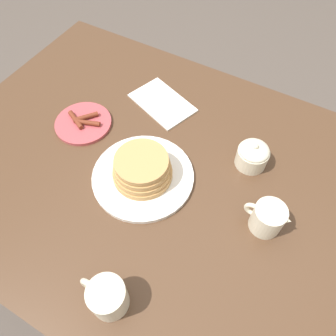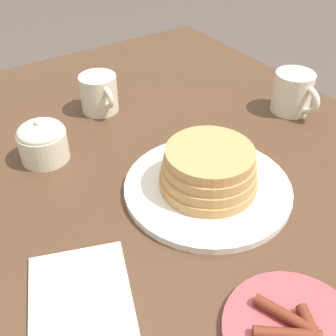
{
  "view_description": "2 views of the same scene",
  "coord_description": "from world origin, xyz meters",
  "px_view_note": "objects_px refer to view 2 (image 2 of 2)",
  "views": [
    {
      "loc": [
        -0.27,
        0.41,
        1.47
      ],
      "look_at": [
        -0.04,
        -0.0,
        0.77
      ],
      "focal_mm": 35.0,
      "sensor_mm": 36.0,
      "label": 1
    },
    {
      "loc": [
        0.4,
        -0.3,
        1.19
      ],
      "look_at": [
        -0.04,
        -0.0,
        0.77
      ],
      "focal_mm": 45.0,
      "sensor_mm": 36.0,
      "label": 2
    }
  ],
  "objects_px": {
    "pancake_plate": "(208,176)",
    "side_plate_bacon": "(295,332)",
    "creamer_pitcher": "(99,92)",
    "napkin": "(82,313)",
    "coffee_mug": "(293,92)",
    "sugar_bowl": "(43,141)"
  },
  "relations": [
    {
      "from": "creamer_pitcher",
      "to": "napkin",
      "type": "bearing_deg",
      "value": -29.18
    },
    {
      "from": "creamer_pitcher",
      "to": "sugar_bowl",
      "type": "height_order",
      "value": "creamer_pitcher"
    },
    {
      "from": "pancake_plate",
      "to": "sugar_bowl",
      "type": "bearing_deg",
      "value": -141.17
    },
    {
      "from": "creamer_pitcher",
      "to": "sugar_bowl",
      "type": "distance_m",
      "value": 0.18
    },
    {
      "from": "pancake_plate",
      "to": "side_plate_bacon",
      "type": "distance_m",
      "value": 0.26
    },
    {
      "from": "side_plate_bacon",
      "to": "sugar_bowl",
      "type": "bearing_deg",
      "value": -166.98
    },
    {
      "from": "side_plate_bacon",
      "to": "coffee_mug",
      "type": "height_order",
      "value": "coffee_mug"
    },
    {
      "from": "creamer_pitcher",
      "to": "coffee_mug",
      "type": "bearing_deg",
      "value": 55.73
    },
    {
      "from": "sugar_bowl",
      "to": "coffee_mug",
      "type": "bearing_deg",
      "value": 75.52
    },
    {
      "from": "creamer_pitcher",
      "to": "napkin",
      "type": "distance_m",
      "value": 0.48
    },
    {
      "from": "pancake_plate",
      "to": "creamer_pitcher",
      "type": "height_order",
      "value": "creamer_pitcher"
    },
    {
      "from": "pancake_plate",
      "to": "napkin",
      "type": "xyz_separation_m",
      "value": [
        0.09,
        -0.26,
        -0.03
      ]
    },
    {
      "from": "side_plate_bacon",
      "to": "coffee_mug",
      "type": "xyz_separation_m",
      "value": [
        -0.35,
        0.37,
        0.04
      ]
    },
    {
      "from": "pancake_plate",
      "to": "sugar_bowl",
      "type": "relative_size",
      "value": 3.18
    },
    {
      "from": "pancake_plate",
      "to": "creamer_pitcher",
      "type": "bearing_deg",
      "value": -175.12
    },
    {
      "from": "coffee_mug",
      "to": "creamer_pitcher",
      "type": "distance_m",
      "value": 0.39
    },
    {
      "from": "sugar_bowl",
      "to": "creamer_pitcher",
      "type": "bearing_deg",
      "value": 122.06
    },
    {
      "from": "coffee_mug",
      "to": "creamer_pitcher",
      "type": "relative_size",
      "value": 0.97
    },
    {
      "from": "sugar_bowl",
      "to": "napkin",
      "type": "bearing_deg",
      "value": -13.66
    },
    {
      "from": "side_plate_bacon",
      "to": "creamer_pitcher",
      "type": "height_order",
      "value": "creamer_pitcher"
    },
    {
      "from": "napkin",
      "to": "coffee_mug",
      "type": "bearing_deg",
      "value": 109.38
    },
    {
      "from": "side_plate_bacon",
      "to": "pancake_plate",
      "type": "bearing_deg",
      "value": 164.05
    }
  ]
}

